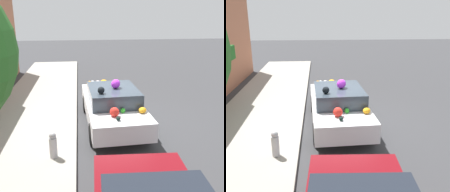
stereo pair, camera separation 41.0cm
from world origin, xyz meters
TOP-DOWN VIEW (x-y plane):
  - ground_plane at (0.00, 0.00)m, footprint 60.00×60.00m
  - sidewalk_curb at (0.00, 2.70)m, footprint 24.00×3.20m
  - fire_hydrant at (-2.18, 1.68)m, footprint 0.20×0.20m
  - art_car at (-0.02, -0.11)m, footprint 4.45×1.95m

SIDE VIEW (x-z plane):
  - ground_plane at x=0.00m, z-range 0.00..0.00m
  - sidewalk_curb at x=0.00m, z-range 0.00..0.11m
  - fire_hydrant at x=-2.18m, z-range 0.11..0.81m
  - art_car at x=-0.02m, z-range -0.10..1.54m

